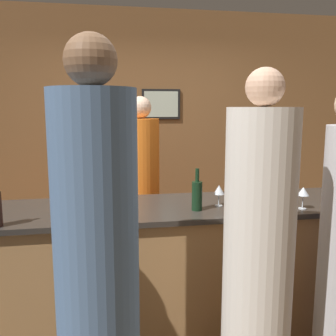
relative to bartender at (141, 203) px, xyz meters
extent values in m
cube|color=brown|center=(0.20, 0.99, 0.56)|extent=(8.00, 0.06, 2.80)
cube|color=black|center=(0.33, 0.95, 0.91)|extent=(0.44, 0.02, 0.34)
cube|color=#B7C6B2|center=(0.33, 0.94, 0.91)|extent=(0.39, 0.00, 0.29)
cube|color=#B27F4C|center=(0.20, -0.84, -0.34)|extent=(3.09, 0.67, 1.00)
cube|color=#332D28|center=(0.20, -0.84, 0.17)|extent=(3.15, 0.73, 0.04)
cylinder|color=orange|center=(0.00, 0.00, -0.04)|extent=(0.33, 0.33, 1.61)
sphere|color=beige|center=(0.00, 0.00, 0.87)|extent=(0.20, 0.20, 0.20)
cylinder|color=#4C6B93|center=(-0.38, -1.69, 0.05)|extent=(0.39, 0.39, 1.80)
sphere|color=brown|center=(-0.38, -1.69, 1.07)|extent=(0.23, 0.23, 0.23)
cylinder|color=silver|center=(0.45, -1.60, 0.01)|extent=(0.37, 0.37, 1.71)
sphere|color=tan|center=(0.45, -1.60, 0.97)|extent=(0.19, 0.19, 0.19)
cylinder|color=black|center=(0.27, -0.99, 0.29)|extent=(0.07, 0.07, 0.19)
cylinder|color=black|center=(0.27, -0.99, 0.43)|extent=(0.03, 0.03, 0.09)
cylinder|color=silver|center=(0.45, -0.91, 0.19)|extent=(0.05, 0.05, 0.00)
cylinder|color=silver|center=(0.45, -0.91, 0.24)|extent=(0.01, 0.01, 0.08)
cone|color=silver|center=(0.45, -0.91, 0.31)|extent=(0.07, 0.07, 0.06)
cylinder|color=silver|center=(0.98, -1.08, 0.19)|extent=(0.05, 0.05, 0.00)
cylinder|color=silver|center=(0.98, -1.08, 0.24)|extent=(0.01, 0.01, 0.09)
cone|color=silver|center=(0.98, -1.08, 0.31)|extent=(0.08, 0.08, 0.06)
cylinder|color=silver|center=(-0.41, -0.93, 0.19)|extent=(0.05, 0.05, 0.00)
cylinder|color=silver|center=(-0.41, -0.93, 0.25)|extent=(0.01, 0.01, 0.10)
cone|color=silver|center=(-0.41, -0.93, 0.33)|extent=(0.08, 0.08, 0.07)
camera|label=1|loc=(-0.34, -3.34, 0.87)|focal=40.00mm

